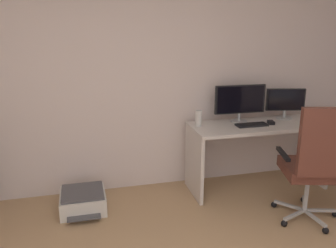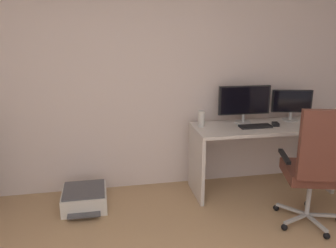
# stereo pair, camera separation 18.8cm
# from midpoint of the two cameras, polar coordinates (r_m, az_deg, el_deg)

# --- Properties ---
(wall_back) EXTENTS (5.50, 0.10, 2.59)m
(wall_back) POSITION_cam_midpoint_polar(r_m,az_deg,el_deg) (3.84, -9.37, 8.01)
(wall_back) COLOR silver
(wall_back) RESTS_ON ground
(desk) EXTENTS (1.52, 0.57, 0.75)m
(desk) POSITION_cam_midpoint_polar(r_m,az_deg,el_deg) (4.04, 12.99, -2.65)
(desk) COLOR silver
(desk) RESTS_ON ground
(monitor_main) EXTENTS (0.58, 0.18, 0.41)m
(monitor_main) POSITION_cam_midpoint_polar(r_m,az_deg,el_deg) (3.97, 10.17, 3.72)
(monitor_main) COLOR #B2B5B7
(monitor_main) RESTS_ON desk
(monitor_secondary) EXTENTS (0.44, 0.18, 0.35)m
(monitor_secondary) POSITION_cam_midpoint_polar(r_m,az_deg,el_deg) (4.24, 17.15, 3.49)
(monitor_secondary) COLOR #B2B5B7
(monitor_secondary) RESTS_ON desk
(keyboard) EXTENTS (0.34, 0.13, 0.02)m
(keyboard) POSITION_cam_midpoint_polar(r_m,az_deg,el_deg) (3.89, 11.96, -0.15)
(keyboard) COLOR black
(keyboard) RESTS_ON desk
(computer_mouse) EXTENTS (0.08, 0.11, 0.03)m
(computer_mouse) POSITION_cam_midpoint_polar(r_m,az_deg,el_deg) (4.01, 14.92, 0.24)
(computer_mouse) COLOR black
(computer_mouse) RESTS_ON desk
(desktop_speaker) EXTENTS (0.07, 0.07, 0.17)m
(desktop_speaker) POSITION_cam_midpoint_polar(r_m,az_deg,el_deg) (3.79, 3.53, 0.91)
(desktop_speaker) COLOR silver
(desktop_speaker) RESTS_ON desk
(office_chair) EXTENTS (0.63, 0.64, 1.15)m
(office_chair) POSITION_cam_midpoint_polar(r_m,az_deg,el_deg) (3.42, 21.12, -5.65)
(office_chair) COLOR #B7BABC
(office_chair) RESTS_ON ground
(printer) EXTENTS (0.44, 0.52, 0.20)m
(printer) POSITION_cam_midpoint_polar(r_m,az_deg,el_deg) (3.75, -14.91, -11.82)
(printer) COLOR silver
(printer) RESTS_ON ground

